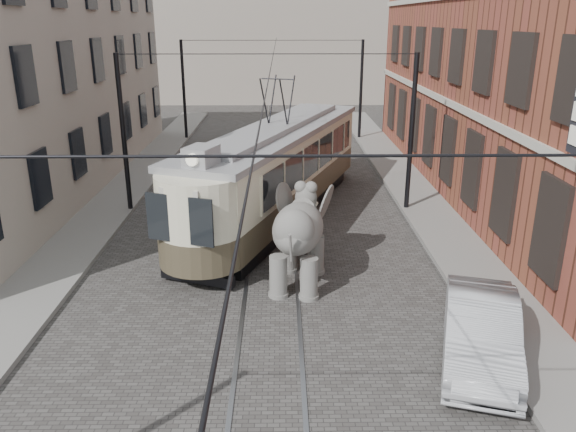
{
  "coord_description": "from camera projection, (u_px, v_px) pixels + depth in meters",
  "views": [
    {
      "loc": [
        0.27,
        -15.01,
        7.12
      ],
      "look_at": [
        0.47,
        -0.61,
        2.1
      ],
      "focal_mm": 35.26,
      "sensor_mm": 36.0,
      "label": 1
    }
  ],
  "objects": [
    {
      "name": "parked_car",
      "position": [
        481.0,
        331.0,
        12.28
      ],
      "size": [
        2.69,
        4.59,
        1.43
      ],
      "primitive_type": "imported",
      "rotation": [
        0.0,
        0.0,
        -0.29
      ],
      "color": "#A1A1A5",
      "rests_on": "ground"
    },
    {
      "name": "brick_building",
      "position": [
        541.0,
        48.0,
        23.17
      ],
      "size": [
        8.0,
        26.0,
        12.0
      ],
      "primitive_type": "cube",
      "color": "brown",
      "rests_on": "ground"
    },
    {
      "name": "stucco_building",
      "position": [
        17.0,
        72.0,
        24.17
      ],
      "size": [
        7.0,
        24.0,
        10.0
      ],
      "primitive_type": "cube",
      "color": "gray",
      "rests_on": "ground"
    },
    {
      "name": "tram_rails",
      "position": [
        272.0,
        277.0,
        16.51
      ],
      "size": [
        1.54,
        80.0,
        0.02
      ],
      "primitive_type": null,
      "color": "slate",
      "rests_on": "ground"
    },
    {
      "name": "sidewalk_left",
      "position": [
        48.0,
        276.0,
        16.4
      ],
      "size": [
        2.0,
        60.0,
        0.15
      ],
      "primitive_type": "cube",
      "color": "slate",
      "rests_on": "ground"
    },
    {
      "name": "sidewalk_right",
      "position": [
        476.0,
        273.0,
        16.56
      ],
      "size": [
        2.0,
        60.0,
        0.15
      ],
      "primitive_type": "cube",
      "color": "slate",
      "rests_on": "ground"
    },
    {
      "name": "catenary",
      "position": [
        267.0,
        141.0,
        20.24
      ],
      "size": [
        11.0,
        30.2,
        6.0
      ],
      "primitive_type": null,
      "color": "black",
      "rests_on": "ground"
    },
    {
      "name": "distant_block",
      "position": [
        277.0,
        21.0,
        51.97
      ],
      "size": [
        28.0,
        10.0,
        14.0
      ],
      "primitive_type": "cube",
      "color": "gray",
      "rests_on": "ground"
    },
    {
      "name": "tram",
      "position": [
        278.0,
        150.0,
        20.8
      ],
      "size": [
        7.17,
        13.15,
        5.18
      ],
      "primitive_type": null,
      "rotation": [
        0.0,
        0.0,
        -0.36
      ],
      "color": "beige",
      "rests_on": "ground"
    },
    {
      "name": "ground",
      "position": [
        272.0,
        277.0,
        16.51
      ],
      "size": [
        120.0,
        120.0,
        0.0
      ],
      "primitive_type": "plane",
      "color": "#484542"
    },
    {
      "name": "elephant",
      "position": [
        298.0,
        241.0,
        15.67
      ],
      "size": [
        3.02,
        4.58,
        2.6
      ],
      "primitive_type": null,
      "rotation": [
        0.0,
        0.0,
        -0.17
      ],
      "color": "#66635E",
      "rests_on": "ground"
    }
  ]
}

